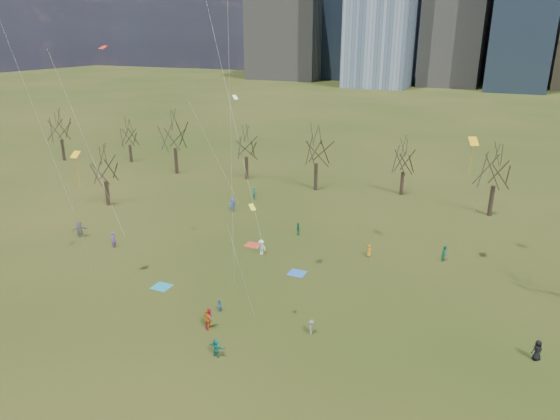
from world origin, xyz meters
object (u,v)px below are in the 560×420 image
at_px(blanket_teal, 162,287).
at_px(blanket_navy, 297,273).
at_px(blanket_crimson, 253,245).
at_px(person_2, 210,318).
at_px(person_4, 208,319).

distance_m(blanket_teal, blanket_navy, 12.82).
bearing_deg(blanket_crimson, blanket_teal, -105.19).
distance_m(blanket_crimson, person_2, 16.43).
xyz_separation_m(blanket_teal, person_2, (7.65, -3.90, 0.85)).
bearing_deg(blanket_teal, blanket_navy, 36.82).
bearing_deg(blanket_teal, person_2, -27.05).
height_order(blanket_teal, person_2, person_2).
height_order(person_2, person_4, person_2).
xyz_separation_m(blanket_teal, blanket_crimson, (3.23, 11.90, 0.00)).
bearing_deg(person_2, blanket_teal, 62.43).
relative_size(blanket_navy, person_2, 0.92).
xyz_separation_m(blanket_navy, person_2, (-2.62, -11.59, 0.85)).
distance_m(blanket_crimson, person_4, 16.57).
bearing_deg(blanket_crimson, person_2, -74.38).
distance_m(blanket_navy, person_4, 12.09).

